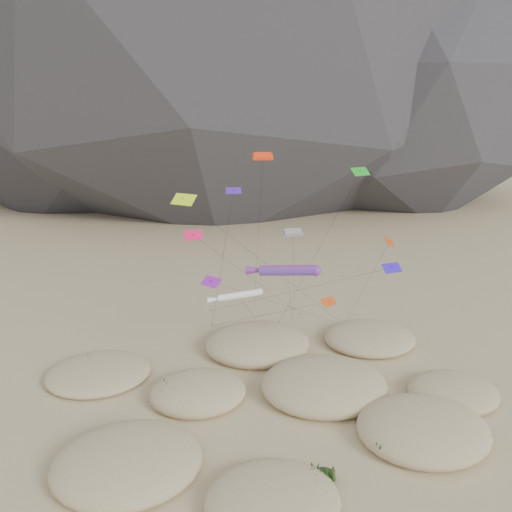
# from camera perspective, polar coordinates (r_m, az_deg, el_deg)

# --- Properties ---
(ground) EXTENTS (500.00, 500.00, 0.00)m
(ground) POSITION_cam_1_polar(r_m,az_deg,el_deg) (54.99, 4.68, -17.53)
(ground) COLOR #CCB789
(ground) RESTS_ON ground
(dunes) EXTENTS (50.55, 36.52, 3.77)m
(dunes) POSITION_cam_1_polar(r_m,az_deg,el_deg) (56.77, 3.11, -15.32)
(dunes) COLOR #CCB789
(dunes) RESTS_ON ground
(dune_grass) EXTENTS (41.97, 27.09, 1.50)m
(dune_grass) POSITION_cam_1_polar(r_m,az_deg,el_deg) (56.70, 3.11, -15.21)
(dune_grass) COLOR black
(dune_grass) RESTS_ON ground
(kite_stakes) EXTENTS (21.57, 7.75, 0.30)m
(kite_stakes) POSITION_cam_1_polar(r_m,az_deg,el_deg) (74.54, 2.71, -7.10)
(kite_stakes) COLOR #3F2D1E
(kite_stakes) RESTS_ON ground
(rainbow_tube_kite) EXTENTS (8.62, 12.21, 12.99)m
(rainbow_tube_kite) POSITION_cam_1_polar(r_m,az_deg,el_deg) (59.09, 3.31, -1.66)
(rainbow_tube_kite) COLOR #E51845
(rainbow_tube_kite) RESTS_ON ground
(white_tube_kite) EXTENTS (8.09, 12.69, 10.75)m
(white_tube_kite) POSITION_cam_1_polar(r_m,az_deg,el_deg) (56.71, -2.25, -4.55)
(white_tube_kite) COLOR silver
(white_tube_kite) RESTS_ON ground
(orange_parafoil) EXTENTS (2.44, 13.31, 25.32)m
(orange_parafoil) POSITION_cam_1_polar(r_m,az_deg,el_deg) (60.00, 0.77, 11.03)
(orange_parafoil) COLOR red
(orange_parafoil) RESTS_ON ground
(multi_parafoil) EXTENTS (4.56, 12.26, 16.15)m
(multi_parafoil) POSITION_cam_1_polar(r_m,az_deg,el_deg) (61.42, 4.24, 2.58)
(multi_parafoil) COLOR #F34A19
(multi_parafoil) RESTS_ON ground
(delta_kites) EXTENTS (26.65, 21.34, 23.21)m
(delta_kites) POSITION_cam_1_polar(r_m,az_deg,el_deg) (58.42, 3.12, 1.90)
(delta_kites) COLOR #D9450B
(delta_kites) RESTS_ON ground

